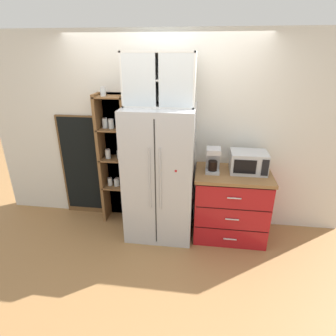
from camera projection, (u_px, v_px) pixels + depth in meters
ground_plane at (161, 230)px, 3.87m from camera, size 10.52×10.52×0.00m
wall_back_cream at (165, 133)px, 3.74m from camera, size 4.84×0.10×2.55m
refrigerator at (160, 174)px, 3.54m from camera, size 0.84×0.72×1.70m
pantry_shelf_column at (116, 157)px, 3.83m from camera, size 0.44×0.31×1.89m
counter_cabinet at (230, 204)px, 3.61m from camera, size 0.93×0.65×0.91m
microwave at (248, 162)px, 3.41m from camera, size 0.44×0.33×0.26m
coffee_maker at (213, 160)px, 3.42m from camera, size 0.17×0.20×0.31m
mug_navy at (234, 169)px, 3.43m from camera, size 0.12×0.09×0.10m
bottle_cobalt at (234, 165)px, 3.38m from camera, size 0.07×0.07×0.25m
upper_cabinet at (160, 79)px, 3.13m from camera, size 0.81×0.32×0.60m
chalkboard_menu at (82, 166)px, 4.02m from camera, size 0.60×0.04×1.49m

